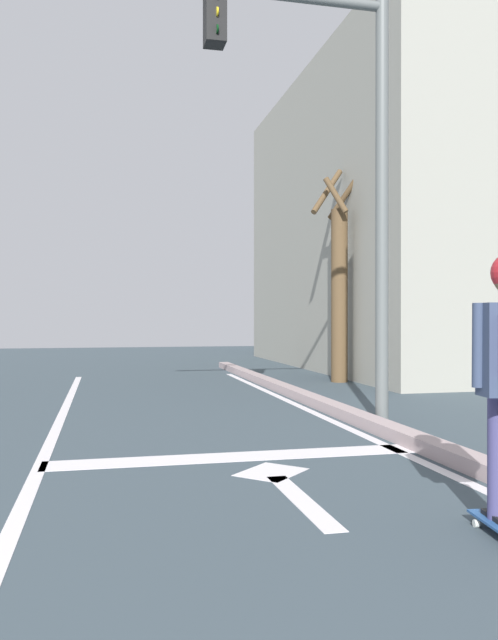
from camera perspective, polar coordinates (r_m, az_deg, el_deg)
name	(u,v)px	position (r m, az deg, el deg)	size (l,w,h in m)	color
lane_line_center	(18,517)	(4.59, -20.09, -16.30)	(0.12, 20.00, 0.01)	silver
lane_line_curbside	(476,486)	(5.35, 19.77, -13.91)	(0.12, 20.00, 0.01)	silver
stop_bar	(236,457)	(6.06, -1.21, -12.20)	(3.50, 0.40, 0.01)	silver
lane_arrow_stem	(302,500)	(4.71, 4.77, -15.86)	(0.16, 1.40, 0.01)	silver
lane_arrow_head	(271,472)	(5.50, 2.01, -13.50)	(0.56, 0.44, 0.01)	silver
traffic_signal_mast	(314,117)	(8.08, 5.89, 17.68)	(4.29, 0.34, 5.60)	#5A5F5F
roadside_tree	(339,284)	(13.00, 8.11, 3.19)	(1.21, 1.05, 4.44)	brown
building_block	(445,225)	(18.03, 17.24, 8.20)	(8.01, 10.94, 7.63)	gray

